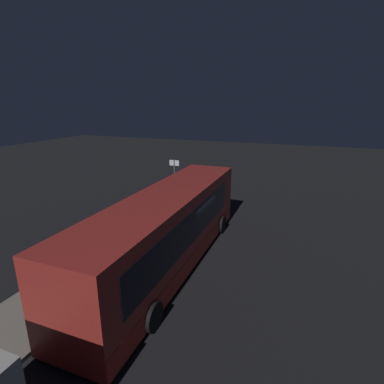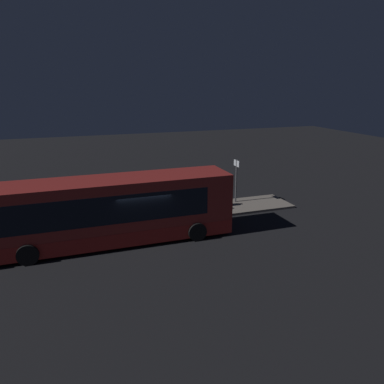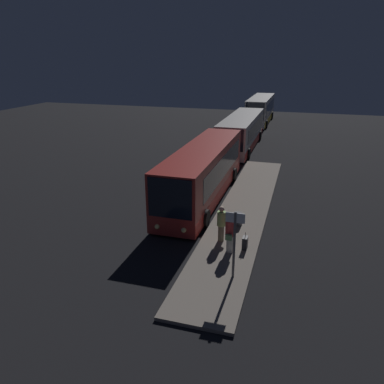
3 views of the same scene
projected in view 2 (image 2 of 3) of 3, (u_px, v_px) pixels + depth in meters
ground at (142, 239)px, 18.47m from camera, size 80.00×80.00×0.00m
platform at (131, 219)px, 21.11m from camera, size 20.00×2.67×0.14m
bus_lead at (108, 212)px, 17.72m from camera, size 11.90×2.70×3.15m
passenger_boarding at (201, 197)px, 21.78m from camera, size 0.66×0.56×1.72m
passenger_waiting at (211, 193)px, 22.58m from camera, size 0.61×0.44×1.74m
suitcase at (201, 201)px, 23.16m from camera, size 0.39×0.22×0.81m
sign_post at (236, 176)px, 23.45m from camera, size 0.10×0.72×2.74m
trash_bin at (167, 208)px, 21.72m from camera, size 0.44×0.44×0.65m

